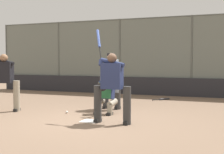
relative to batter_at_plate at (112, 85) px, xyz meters
The scene contains 11 objects.
ground_plane 1.08m from the batter_at_plate, ahead, with size 160.00×160.00×0.00m, color #7A604C.
home_plate_marker 1.07m from the batter_at_plate, ahead, with size 0.43×0.43×0.01m, color white.
backstop_fence 6.55m from the batter_at_plate, 84.90° to the right, with size 16.08×0.08×3.39m.
padding_wall 6.42m from the batter_at_plate, 84.82° to the right, with size 15.68×0.18×0.77m, color #28282D.
bleachers_beyond 8.99m from the batter_at_plate, 86.87° to the right, with size 11.20×2.50×1.48m.
batter_at_plate is the anchor object (origin of this frame).
catcher_behind_plate 1.37m from the batter_at_plate, 60.78° to the right, with size 0.60×0.70×1.14m.
umpire_home 2.21m from the batter_at_plate, 67.69° to the right, with size 0.70×0.44×1.73m.
batter_on_deck 3.69m from the batter_at_plate, ahead, with size 1.12×0.54×2.22m.
spare_bat_near_backstop 4.92m from the batter_at_plate, 92.21° to the right, with size 0.54×0.68×0.07m.
baseball_loose 2.09m from the batter_at_plate, 25.98° to the right, with size 0.07×0.07×0.07m, color white.
Camera 1 is at (-3.30, 6.88, 1.49)m, focal length 50.00 mm.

